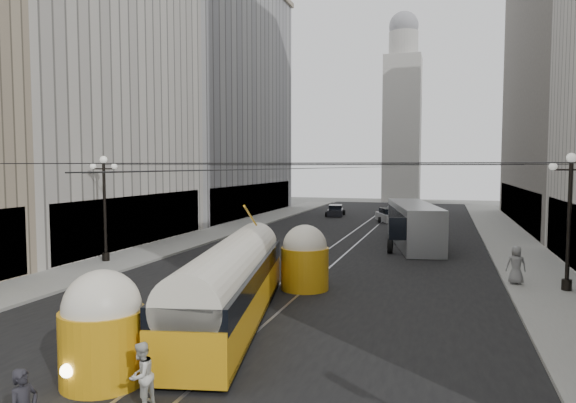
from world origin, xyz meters
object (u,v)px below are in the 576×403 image
Objects in this scene: streetcar at (232,283)px; pedestrian_crossing_b at (141,375)px; pedestrian_sidewalk_right at (516,265)px; city_bus at (413,223)px.

streetcar is 8.76× the size of pedestrian_crossing_b.
streetcar reaches higher than pedestrian_sidewalk_right.
pedestrian_crossing_b is at bearing -99.60° from city_bus.
city_bus is at bearing 173.32° from pedestrian_crossing_b.
pedestrian_sidewalk_right is at bearing 40.73° from streetcar.
city_bus is 28.86m from pedestrian_crossing_b.
streetcar reaches higher than city_bus.
streetcar is 14.52m from pedestrian_sidewalk_right.
pedestrian_crossing_b is at bearing -85.22° from streetcar.
streetcar is 1.13× the size of city_bus.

